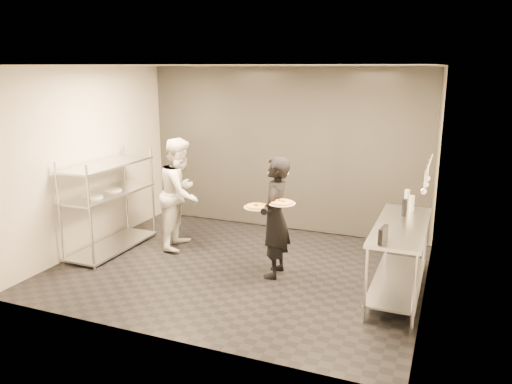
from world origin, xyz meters
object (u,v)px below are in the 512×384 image
at_px(bottle_clear, 412,204).
at_px(bottle_dark, 405,208).
at_px(pass_rack, 110,201).
at_px(pizza_plate_near, 257,206).
at_px(bottle_green, 407,199).
at_px(pizza_plate_far, 282,203).
at_px(salad_plate, 278,172).
at_px(prep_counter, 400,247).
at_px(pos_monitor, 383,235).
at_px(waiter, 275,218).
at_px(chef, 181,193).

height_order(bottle_clear, bottle_dark, bottle_dark).
height_order(pass_rack, bottle_clear, pass_rack).
height_order(pizza_plate_near, bottle_green, bottle_green).
distance_m(pizza_plate_far, salad_plate, 0.59).
xyz_separation_m(prep_counter, pos_monitor, (-0.12, -0.72, 0.38)).
xyz_separation_m(pass_rack, prep_counter, (4.33, 0.00, -0.14)).
height_order(prep_counter, salad_plate, salad_plate).
distance_m(waiter, bottle_green, 1.81).
height_order(prep_counter, bottle_dark, bottle_dark).
xyz_separation_m(prep_counter, chef, (-3.38, 0.52, 0.24)).
distance_m(chef, bottle_green, 3.38).
bearing_deg(pos_monitor, pizza_plate_far, 166.56).
bearing_deg(prep_counter, bottle_clear, 84.39).
relative_size(pizza_plate_far, bottle_green, 1.40).
xyz_separation_m(pizza_plate_near, salad_plate, (0.11, 0.51, 0.37)).
height_order(pizza_plate_far, bottle_green, bottle_green).
height_order(pos_monitor, bottle_dark, bottle_dark).
relative_size(pass_rack, bottle_clear, 7.29).
bearing_deg(bottle_dark, salad_plate, -177.03).
relative_size(chef, pizza_plate_near, 5.01).
xyz_separation_m(waiter, pizza_plate_near, (-0.17, -0.22, 0.19)).
distance_m(pass_rack, salad_plate, 2.73).
bearing_deg(pass_rack, pizza_plate_far, -3.82).
distance_m(bottle_green, bottle_dark, 0.44).
xyz_separation_m(pizza_plate_far, bottle_green, (1.45, 0.99, -0.05)).
height_order(chef, bottle_dark, chef).
bearing_deg(bottle_green, pos_monitor, -93.76).
bearing_deg(bottle_clear, bottle_green, 113.69).
distance_m(chef, pizza_plate_near, 1.76).
distance_m(pos_monitor, bottle_clear, 1.35).
bearing_deg(bottle_green, chef, -175.29).
distance_m(chef, bottle_dark, 3.38).
bearing_deg(prep_counter, pos_monitor, -99.46).
height_order(bottle_green, bottle_clear, bottle_green).
distance_m(waiter, pizza_plate_far, 0.36).
distance_m(prep_counter, pos_monitor, 0.82).
bearing_deg(pos_monitor, pass_rack, 178.18).
relative_size(prep_counter, bottle_clear, 8.21).
xyz_separation_m(pos_monitor, bottle_dark, (0.11, 1.08, 0.03)).
relative_size(prep_counter, waiter, 1.09).
bearing_deg(bottle_clear, pizza_plate_near, -155.43).
relative_size(waiter, pos_monitor, 6.90).
bearing_deg(pizza_plate_far, pizza_plate_near, -173.17).
bearing_deg(pass_rack, bottle_dark, 4.83).
bearing_deg(waiter, prep_counter, 85.71).
bearing_deg(pizza_plate_near, bottle_green, 30.18).
bearing_deg(waiter, chef, -111.54).
height_order(chef, bottle_green, chef).
bearing_deg(prep_counter, pass_rack, -179.97).
distance_m(pizza_plate_near, salad_plate, 0.64).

